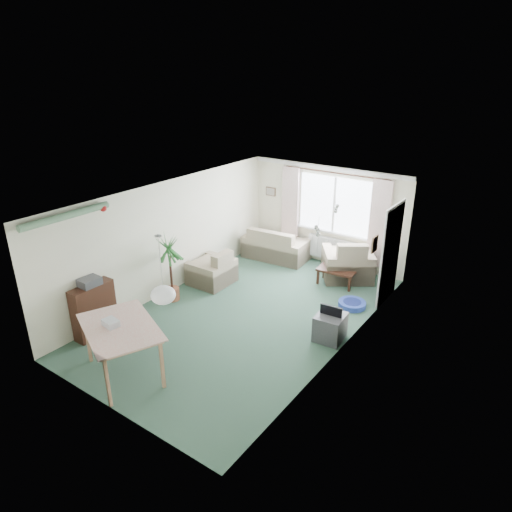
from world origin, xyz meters
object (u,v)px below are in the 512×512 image
Objects in this scene: armchair_left at (211,267)px; dining_table at (123,351)px; coffee_table at (336,277)px; bookshelf at (94,310)px; armchair_corner at (348,258)px; houseplant at (171,268)px; sofa at (276,243)px; tv_cube at (330,327)px; pet_bed at (352,304)px.

dining_table is at bearing 16.47° from armchair_left.
coffee_table is 5.11m from bookshelf.
armchair_corner is 3.99m from houseplant.
dining_table is at bearing 91.61° from sofa.
coffee_table is at bearing 160.06° from sofa.
sofa reaches higher than coffee_table.
tv_cube is at bearing 73.88° from armchair_corner.
sofa is at bearing 165.00° from coffee_table.
armchair_corner reaches higher than armchair_left.
tv_cube is (3.20, -0.54, -0.16)m from armchair_left.
armchair_left is 3.16m from pet_bed.
coffee_table is at bearing 52.76° from armchair_corner.
sofa is at bearing 132.67° from tv_cube.
dining_table is at bearing -132.94° from tv_cube.
sofa is 2.90× the size of pet_bed.
bookshelf is at bearing 76.41° from sofa.
dining_table is at bearing 41.42° from armchair_corner.
sofa reaches higher than armchair_left.
tv_cube is at bearing 31.50° from bookshelf.
tv_cube is at bearing -83.23° from pet_bed.
coffee_table is 3.64m from houseplant.
coffee_table is (-0.02, -0.49, -0.29)m from armchair_corner.
pet_bed is at bearing 149.59° from sofa.
bookshelf reaches higher than coffee_table.
dining_table reaches higher than tv_cube.
armchair_corner is at bearing 174.32° from sofa.
pet_bed is at bearing 103.87° from armchair_left.
sofa is 1.95m from armchair_corner.
bookshelf is (-0.34, -2.83, 0.09)m from armchair_left.
sofa is 1.92× the size of coffee_table.
tv_cube is at bearing 132.37° from sofa.
armchair_corner is 0.79× the size of dining_table.
bookshelf is 4.22m from tv_cube.
tv_cube is (3.54, 2.29, -0.25)m from bookshelf.
pet_bed is at bearing -46.03° from coffee_table.
armchair_corner is at bearing 87.26° from coffee_table.
bookshelf is (-2.69, -4.84, 0.01)m from armchair_corner.
tv_cube is at bearing 9.24° from houseplant.
armchair_corner reaches higher than dining_table.
sofa is at bearing -35.23° from armchair_corner.
sofa is at bearing 168.34° from armchair_left.
houseplant is (-2.50, -3.10, 0.24)m from armchair_corner.
coffee_table is at bearing 57.15° from bookshelf.
armchair_left is at bearing 6.14° from armchair_corner.
dining_table is (-1.34, -5.33, -0.06)m from armchair_corner.
houseplant reaches higher than pet_bed.
armchair_corner is at bearing 130.06° from armchair_left.
armchair_left is 3.46m from dining_table.
pet_bed is (3.04, 0.78, -0.34)m from armchair_left.
houseplant reaches higher than armchair_left.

